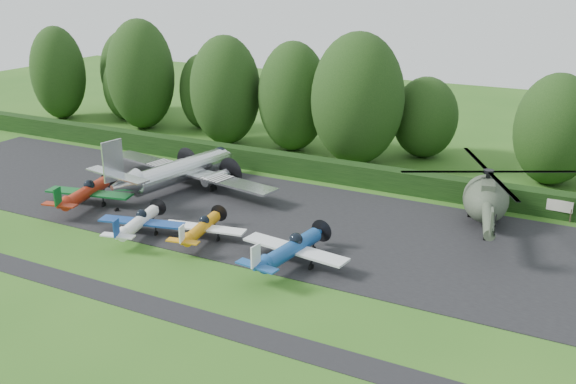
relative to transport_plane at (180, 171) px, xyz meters
The scene contains 21 objects.
ground 14.00m from the transport_plane, 62.43° to the right, with size 160.00×160.00×0.00m, color #295A19.
apron 7.05m from the transport_plane, 19.76° to the right, with size 70.00×18.00×0.01m, color black.
taxiway_verge 19.48m from the transport_plane, 70.66° to the right, with size 70.00×2.00×0.00m, color black.
hedgerow 10.95m from the transport_plane, 53.52° to the left, with size 90.00×1.60×2.00m, color black.
transport_plane is the anchor object (origin of this frame).
light_plane_red 8.56m from the transport_plane, 120.95° to the right, with size 7.74×8.14×2.97m.
light_plane_white 10.80m from the transport_plane, 70.21° to the right, with size 6.71×7.06×2.58m.
light_plane_orange 12.24m from the transport_plane, 46.10° to the right, with size 6.43×6.76×2.47m.
light_plane_blue 18.91m from the transport_plane, 30.50° to the right, with size 7.89×8.30×3.03m.
helicopter 26.74m from the transport_plane, ahead, with size 13.63×15.96×4.39m.
sign_board 32.10m from the transport_plane, 14.23° to the left, with size 2.98×0.11×1.68m.
tree_0 23.88m from the transport_plane, 119.72° to the left, with size 5.35×5.35×9.25m.
tree_2 17.52m from the transport_plane, 79.67° to the left, with size 7.64×7.64×11.95m.
tree_3 36.05m from the transport_plane, 152.38° to the left, with size 7.04×7.04×12.14m.
tree_4 16.97m from the transport_plane, 107.56° to the left, with size 7.96×7.96×12.30m.
tree_5 26.72m from the transport_plane, 51.21° to the left, with size 6.88×6.88×8.58m.
tree_7 19.46m from the transport_plane, 53.69° to the left, with size 9.43×9.43×13.43m.
tree_8 34.60m from the transport_plane, 30.24° to the left, with size 7.40×7.40×10.40m.
tree_9 25.60m from the transport_plane, 136.69° to the left, with size 8.26×8.26×13.50m.
tree_10 30.59m from the transport_plane, 139.58° to the left, with size 5.68×5.68×8.86m.
tree_11 35.73m from the transport_plane, 137.68° to the left, with size 7.32×7.32×11.26m.
Camera 1 is at (27.94, -32.52, 19.34)m, focal length 40.00 mm.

